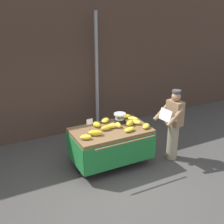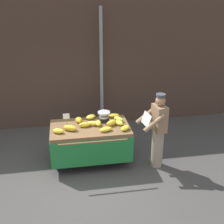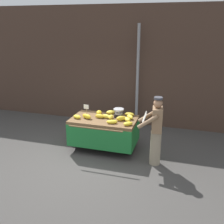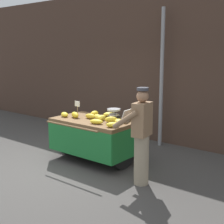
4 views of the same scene
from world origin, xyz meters
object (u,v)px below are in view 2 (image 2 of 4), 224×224
(banana_bunch_8, at_px, (125,128))
(vendor_person, at_px, (158,131))
(banana_bunch_0, at_px, (119,123))
(banana_bunch_5, at_px, (98,123))
(street_pole, at_px, (101,71))
(banana_bunch_3, at_px, (92,123))
(banana_bunch_1, at_px, (112,123))
(banana_bunch_2, at_px, (91,117))
(banana_bunch_12, at_px, (58,131))
(banana_bunch_10, at_px, (114,116))
(banana_bunch_7, at_px, (106,129))
(banana_bunch_6, at_px, (85,125))
(banana_bunch_11, at_px, (119,119))
(banana_bunch_9, at_px, (79,120))
(banana_cart, at_px, (90,136))
(weighing_scale, at_px, (104,117))
(price_sign, at_px, (66,118))
(banana_bunch_4, at_px, (70,128))

(banana_bunch_8, distance_m, vendor_person, 0.71)
(banana_bunch_0, distance_m, banana_bunch_5, 0.46)
(street_pole, distance_m, banana_bunch_3, 2.00)
(banana_bunch_1, xyz_separation_m, banana_bunch_2, (-0.41, 0.44, -0.01))
(banana_bunch_8, height_order, banana_bunch_12, banana_bunch_12)
(banana_bunch_10, distance_m, banana_bunch_12, 1.43)
(banana_bunch_7, bearing_deg, street_pole, 84.45)
(banana_bunch_1, xyz_separation_m, banana_bunch_6, (-0.59, 0.03, -0.01))
(street_pole, relative_size, banana_bunch_11, 12.82)
(banana_bunch_9, bearing_deg, banana_bunch_3, -37.79)
(banana_bunch_8, bearing_deg, vendor_person, -7.55)
(banana_bunch_3, bearing_deg, banana_bunch_5, -9.75)
(street_pole, bearing_deg, banana_bunch_1, -91.25)
(banana_bunch_7, height_order, banana_bunch_11, banana_bunch_11)
(banana_bunch_8, distance_m, banana_bunch_9, 1.11)
(banana_cart, bearing_deg, banana_bunch_3, 32.38)
(banana_bunch_9, distance_m, banana_bunch_10, 0.84)
(banana_bunch_11, bearing_deg, banana_bunch_0, -97.51)
(weighing_scale, xyz_separation_m, banana_bunch_12, (-1.03, -0.43, -0.07))
(banana_bunch_8, height_order, banana_bunch_11, banana_bunch_11)
(banana_bunch_3, bearing_deg, vendor_person, -17.63)
(weighing_scale, height_order, vendor_person, vendor_person)
(banana_bunch_2, relative_size, banana_bunch_11, 0.97)
(price_sign, bearing_deg, banana_bunch_7, -20.00)
(banana_bunch_8, bearing_deg, banana_bunch_6, 160.06)
(banana_cart, relative_size, banana_bunch_3, 7.57)
(banana_cart, height_order, banana_bunch_1, banana_bunch_1)
(banana_cart, height_order, vendor_person, vendor_person)
(banana_bunch_1, relative_size, banana_bunch_7, 0.93)
(banana_bunch_2, height_order, banana_bunch_4, banana_bunch_4)
(banana_bunch_0, bearing_deg, banana_bunch_9, 162.29)
(banana_bunch_4, distance_m, banana_bunch_5, 0.65)
(banana_bunch_4, distance_m, banana_bunch_10, 1.17)
(weighing_scale, xyz_separation_m, banana_bunch_5, (-0.16, -0.20, -0.06))
(street_pole, relative_size, banana_bunch_8, 13.54)
(banana_bunch_7, xyz_separation_m, banana_bunch_8, (0.42, -0.02, 0.00))
(banana_bunch_1, height_order, banana_bunch_6, banana_bunch_1)
(banana_cart, height_order, banana_bunch_6, banana_bunch_6)
(banana_bunch_5, bearing_deg, banana_bunch_0, -4.57)
(banana_bunch_11, bearing_deg, banana_bunch_5, -162.85)
(banana_bunch_5, bearing_deg, banana_bunch_2, 107.63)
(banana_bunch_5, bearing_deg, banana_bunch_3, 170.25)
(banana_bunch_3, xyz_separation_m, banana_bunch_10, (0.55, 0.36, -0.01))
(banana_bunch_2, xyz_separation_m, banana_bunch_5, (0.13, -0.40, 0.01))
(banana_bunch_7, distance_m, banana_bunch_8, 0.42)
(banana_bunch_2, bearing_deg, banana_bunch_11, -22.22)
(banana_bunch_3, relative_size, banana_bunch_11, 0.90)
(banana_bunch_0, relative_size, banana_bunch_3, 0.98)
(banana_bunch_0, distance_m, banana_bunch_11, 0.19)
(weighing_scale, bearing_deg, vendor_person, -29.71)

